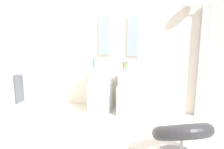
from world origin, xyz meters
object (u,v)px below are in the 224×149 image
Objects in this scene: towel_rack at (18,89)px; pedestal_sink_right at (129,91)px; soap_bottle_blue at (94,64)px; pedestal_sink_left at (100,89)px; shower_column at (202,60)px; soap_bottle_grey at (95,64)px; soap_bottle_green at (126,66)px; soap_bottle_amber at (124,66)px; soap_bottle_white at (136,64)px; lounge_chair at (182,135)px; soap_bottle_clear at (107,64)px.

pedestal_sink_right is at bearing 27.44° from towel_rack.
soap_bottle_blue is (1.10, 0.82, 0.36)m from towel_rack.
shower_column is at bearing 7.15° from pedestal_sink_left.
soap_bottle_grey is at bearing 178.17° from pedestal_sink_right.
soap_bottle_blue is at bearing 178.15° from soap_bottle_green.
soap_bottle_green reaches higher than soap_bottle_amber.
soap_bottle_amber is at bearing -7.74° from pedestal_sink_left.
soap_bottle_amber reaches higher than pedestal_sink_left.
shower_column is at bearing 12.24° from soap_bottle_amber.
pedestal_sink_left is 7.64× the size of soap_bottle_amber.
soap_bottle_amber is 0.60m from soap_bottle_grey.
towel_rack is 2.14m from soap_bottle_white.
soap_bottle_grey reaches higher than pedestal_sink_right.
lounge_chair is (-0.32, -1.60, -0.73)m from shower_column.
soap_bottle_clear is (0.12, 0.06, 0.49)m from pedestal_sink_left.
shower_column is 2.16× the size of towel_rack.
soap_bottle_clear reaches higher than pedestal_sink_left.
soap_bottle_grey is (-1.97, -0.21, -0.12)m from shower_column.
shower_column is 16.38× the size of soap_bottle_grey.
soap_bottle_amber is at bearing -8.36° from soap_bottle_grey.
shower_column is 1.41m from soap_bottle_amber.
shower_column reaches higher than pedestal_sink_right.
lounge_chair is at bearing -58.53° from soap_bottle_white.
lounge_chair is 7.47× the size of soap_bottle_clear.
shower_column is 1.18m from soap_bottle_white.
soap_bottle_white is (1.90, 0.92, 0.37)m from towel_rack.
lounge_chair is 6.19× the size of soap_bottle_blue.
soap_bottle_green is (-1.32, -0.35, -0.10)m from shower_column.
pedestal_sink_left is at bearing 37.72° from towel_rack.
soap_bottle_white reaches higher than soap_bottle_amber.
shower_column is at bearing 5.63° from soap_bottle_clear.
lounge_chair is 1.78m from soap_bottle_amber.
towel_rack is at bearing -154.26° from soap_bottle_white.
soap_bottle_green reaches higher than pedestal_sink_right.
pedestal_sink_left is at bearing 180.00° from pedestal_sink_right.
soap_bottle_amber is at bearing 27.09° from towel_rack.
pedestal_sink_right is 0.53m from soap_bottle_white.
shower_column is 1.97× the size of lounge_chair.
soap_bottle_grey is (1.08, 0.94, 0.34)m from towel_rack.
pedestal_sink_right is at bearing 125.10° from lounge_chair.
soap_bottle_blue is 1.21× the size of soap_bottle_clear.
soap_bottle_grey is (-1.66, 1.38, 0.61)m from lounge_chair.
soap_bottle_blue is (-0.67, -0.10, 0.51)m from pedestal_sink_right.
soap_bottle_white is at bearing -0.41° from pedestal_sink_left.
pedestal_sink_right is 1.43m from shower_column.
soap_bottle_green reaches higher than soap_bottle_clear.
soap_bottle_amber is (0.57, 0.03, -0.02)m from soap_bottle_blue.
soap_bottle_white is (0.13, -0.01, 0.52)m from pedestal_sink_right.
soap_bottle_grey is at bearing -170.43° from soap_bottle_clear.
pedestal_sink_left is 0.49× the size of shower_column.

